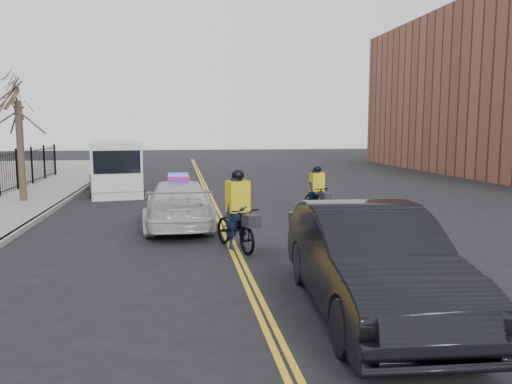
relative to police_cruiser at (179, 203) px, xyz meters
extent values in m
plane|color=black|center=(1.36, -4.29, -0.74)|extent=(120.00, 120.00, 0.00)
cube|color=yellow|center=(1.28, 3.71, -0.74)|extent=(0.10, 60.00, 0.01)
cube|color=yellow|center=(1.44, 3.71, -0.74)|extent=(0.10, 60.00, 0.01)
cube|color=gray|center=(-6.14, 3.71, -0.67)|extent=(3.00, 60.00, 0.15)
cube|color=gray|center=(-4.64, 3.71, -0.67)|extent=(0.20, 60.00, 0.15)
cylinder|color=#3C2C23|center=(-6.24, 5.71, 1.41)|extent=(0.28, 0.28, 4.00)
imported|color=silver|center=(0.00, 0.00, -0.01)|extent=(2.11, 5.09, 1.47)
cube|color=#0C26CC|center=(0.00, 0.00, 0.81)|extent=(0.63, 1.35, 0.16)
imported|color=black|center=(3.10, -7.89, 0.15)|extent=(2.22, 5.54, 1.79)
cube|color=silver|center=(-3.01, 8.92, 0.49)|extent=(3.03, 6.03, 2.45)
cube|color=silver|center=(-2.61, 6.45, 0.27)|extent=(2.19, 1.18, 1.28)
cube|color=black|center=(-2.54, 6.02, 0.91)|extent=(1.91, 0.41, 0.96)
cylinder|color=black|center=(-3.74, 7.07, -0.37)|extent=(0.38, 0.78, 0.75)
cylinder|color=black|center=(-1.74, 7.40, -0.37)|extent=(0.38, 0.78, 0.75)
cylinder|color=black|center=(-4.29, 10.45, -0.37)|extent=(0.38, 0.78, 0.75)
cylinder|color=black|center=(-2.28, 10.77, -0.37)|extent=(0.38, 0.78, 0.75)
imported|color=black|center=(1.48, -3.14, -0.19)|extent=(1.38, 2.21, 1.10)
imported|color=black|center=(1.48, -3.14, 0.20)|extent=(0.80, 0.65, 1.88)
cube|color=gold|center=(1.48, -3.14, 0.61)|extent=(0.63, 0.52, 0.79)
sphere|color=black|center=(1.48, -3.14, 1.15)|extent=(0.32, 0.32, 0.32)
cube|color=black|center=(1.72, -3.83, 0.11)|extent=(0.45, 0.48, 0.29)
imported|color=black|center=(4.86, 1.49, -0.22)|extent=(0.89, 1.80, 1.04)
imported|color=black|center=(4.86, 1.49, 0.06)|extent=(0.91, 0.78, 1.61)
cube|color=gold|center=(4.86, 1.49, 0.42)|extent=(0.52, 0.41, 0.68)
sphere|color=black|center=(4.86, 1.49, 0.88)|extent=(0.27, 0.27, 0.27)
cube|color=black|center=(5.01, 0.89, -0.01)|extent=(0.36, 0.39, 0.25)
camera|label=1|loc=(0.01, -15.54, 2.33)|focal=35.00mm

